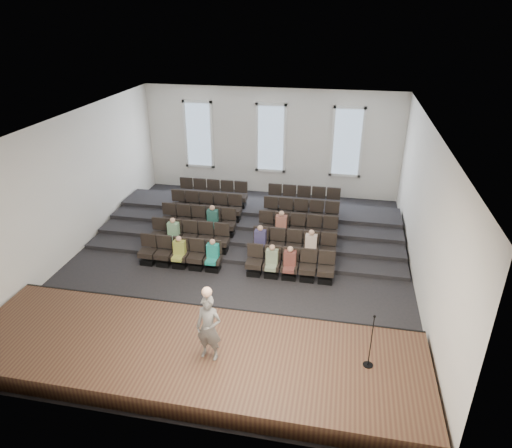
{
  "coord_description": "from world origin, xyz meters",
  "views": [
    {
      "loc": [
        3.35,
        -13.63,
        8.3
      ],
      "look_at": [
        0.57,
        0.5,
        1.37
      ],
      "focal_mm": 32.0,
      "sensor_mm": 36.0,
      "label": 1
    }
  ],
  "objects": [
    {
      "name": "wall_left",
      "position": [
        -6.02,
        0.0,
        2.5
      ],
      "size": [
        0.04,
        14.0,
        5.0
      ],
      "primitive_type": "cube",
      "color": "white",
      "rests_on": "ground"
    },
    {
      "name": "stage",
      "position": [
        0.0,
        -5.1,
        0.25
      ],
      "size": [
        11.8,
        3.6,
        0.5
      ],
      "primitive_type": "cube",
      "color": "#4E3521",
      "rests_on": "ground"
    },
    {
      "name": "ceiling",
      "position": [
        0.0,
        0.0,
        5.01
      ],
      "size": [
        12.0,
        14.0,
        0.02
      ],
      "primitive_type": "cube",
      "color": "white",
      "rests_on": "ground"
    },
    {
      "name": "windows",
      "position": [
        0.0,
        6.95,
        2.7
      ],
      "size": [
        8.44,
        0.1,
        3.24
      ],
      "color": "white",
      "rests_on": "wall_back"
    },
    {
      "name": "mic_stand",
      "position": [
        4.37,
        -4.88,
        0.94
      ],
      "size": [
        0.25,
        0.25,
        1.47
      ],
      "color": "black",
      "rests_on": "stage"
    },
    {
      "name": "wall_right",
      "position": [
        6.02,
        0.0,
        2.5
      ],
      "size": [
        0.04,
        14.0,
        5.0
      ],
      "primitive_type": "cube",
      "color": "white",
      "rests_on": "ground"
    },
    {
      "name": "audience",
      "position": [
        0.15,
        0.22,
        0.8
      ],
      "size": [
        5.45,
        2.64,
        1.1
      ],
      "color": "#9EA843",
      "rests_on": "seating_rows"
    },
    {
      "name": "wall_back",
      "position": [
        0.0,
        7.02,
        2.5
      ],
      "size": [
        12.0,
        0.04,
        5.0
      ],
      "primitive_type": "cube",
      "color": "white",
      "rests_on": "ground"
    },
    {
      "name": "ground",
      "position": [
        0.0,
        0.0,
        0.0
      ],
      "size": [
        14.0,
        14.0,
        0.0
      ],
      "primitive_type": "plane",
      "color": "black",
      "rests_on": "ground"
    },
    {
      "name": "seating_rows",
      "position": [
        -0.0,
        1.54,
        0.68
      ],
      "size": [
        6.8,
        4.7,
        1.67
      ],
      "color": "black",
      "rests_on": "ground"
    },
    {
      "name": "stage_lip",
      "position": [
        0.0,
        -3.33,
        0.25
      ],
      "size": [
        11.8,
        0.06,
        0.52
      ],
      "primitive_type": "cube",
      "color": "black",
      "rests_on": "ground"
    },
    {
      "name": "wall_front",
      "position": [
        0.0,
        -7.02,
        2.5
      ],
      "size": [
        12.0,
        0.04,
        5.0
      ],
      "primitive_type": "cube",
      "color": "white",
      "rests_on": "ground"
    },
    {
      "name": "speaker",
      "position": [
        0.57,
        -5.31,
        1.37
      ],
      "size": [
        0.68,
        0.49,
        1.74
      ],
      "primitive_type": "imported",
      "rotation": [
        0.0,
        0.0,
        -0.12
      ],
      "color": "slate",
      "rests_on": "stage"
    },
    {
      "name": "risers",
      "position": [
        0.0,
        3.17,
        0.2
      ],
      "size": [
        11.8,
        4.8,
        0.6
      ],
      "color": "black",
      "rests_on": "ground"
    }
  ]
}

